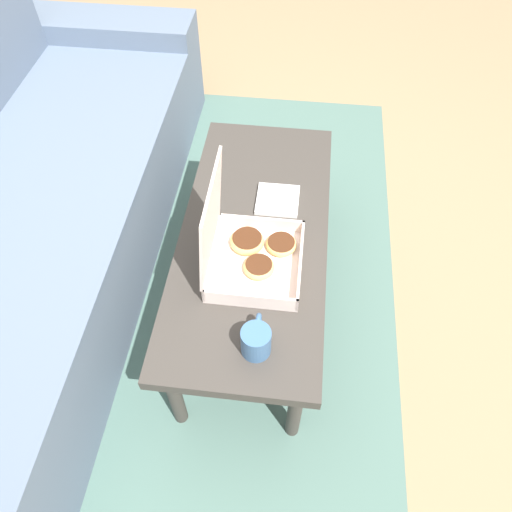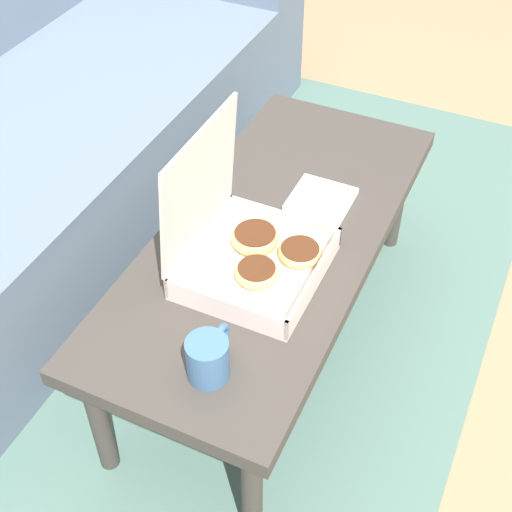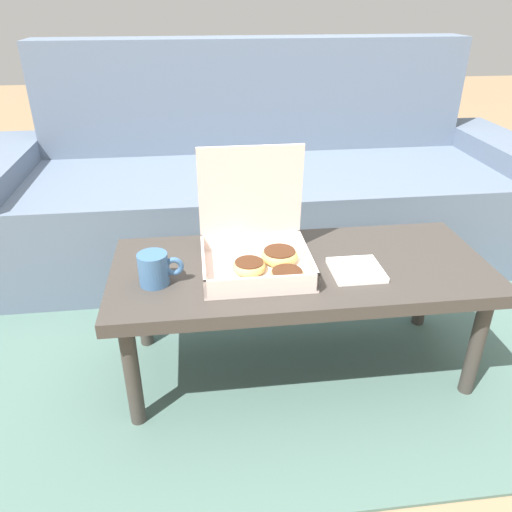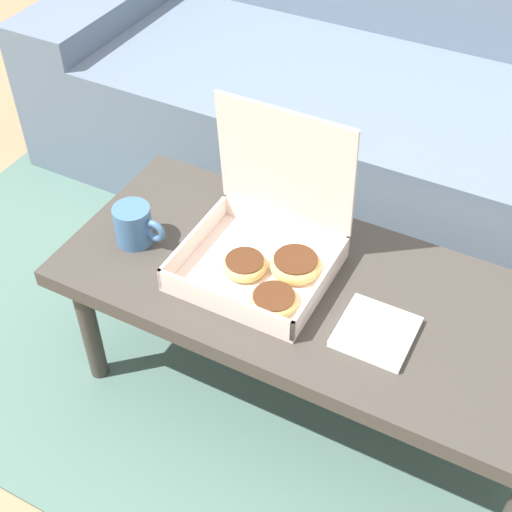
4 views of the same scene
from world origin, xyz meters
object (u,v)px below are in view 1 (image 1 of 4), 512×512
at_px(couch, 0,226).
at_px(pastry_box, 248,248).
at_px(coffee_table, 254,240).
at_px(coffee_mug, 256,340).

height_order(couch, pastry_box, couch).
height_order(coffee_table, coffee_mug, coffee_mug).
relative_size(couch, pastry_box, 7.37).
height_order(couch, coffee_table, couch).
bearing_deg(pastry_box, couch, 82.60).
distance_m(couch, coffee_mug, 1.07).
xyz_separation_m(couch, coffee_table, (0.00, -0.91, 0.05)).
height_order(coffee_table, pastry_box, pastry_box).
xyz_separation_m(pastry_box, coffee_mug, (-0.30, -0.06, -0.01)).
bearing_deg(coffee_mug, coffee_table, 7.63).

